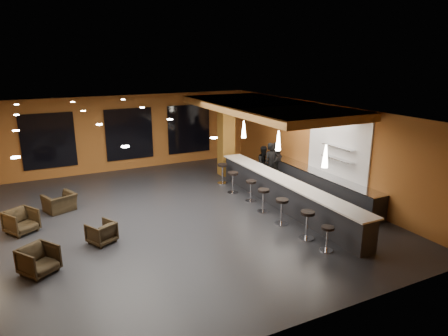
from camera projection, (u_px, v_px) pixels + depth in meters
name	position (u px, v px, depth m)	size (l,w,h in m)	color
floor	(178.00, 217.00, 13.61)	(12.00, 13.00, 0.10)	black
ceiling	(175.00, 111.00, 12.63)	(12.00, 13.00, 0.10)	black
wall_back	(129.00, 133.00, 18.76)	(12.00, 0.10, 3.50)	#965521
wall_front	(296.00, 250.00, 7.48)	(12.00, 0.10, 3.50)	#965521
wall_right	(321.00, 148.00, 15.72)	(0.10, 13.00, 3.50)	#965521
wood_soffit	(265.00, 107.00, 15.26)	(3.60, 8.00, 0.28)	#A1692F
window_left	(48.00, 141.00, 17.17)	(2.20, 0.06, 2.40)	black
window_center	(129.00, 134.00, 18.68)	(2.20, 0.06, 2.40)	black
window_right	(189.00, 129.00, 19.97)	(2.20, 0.06, 2.40)	black
tile_backsplash	(338.00, 147.00, 14.75)	(0.06, 3.20, 2.40)	white
bar_counter	(284.00, 194.00, 14.17)	(0.60, 8.00, 1.00)	black
bar_top	(285.00, 180.00, 14.03)	(0.78, 8.10, 0.05)	white
prep_counter	(320.00, 184.00, 15.48)	(0.70, 6.00, 0.86)	black
prep_top	(320.00, 173.00, 15.35)	(0.72, 6.00, 0.03)	silver
wall_shelf_lower	(338.00, 159.00, 14.63)	(0.30, 1.50, 0.03)	silver
wall_shelf_upper	(339.00, 147.00, 14.51)	(0.30, 1.50, 0.03)	silver
column	(226.00, 137.00, 17.79)	(0.60, 0.60, 3.50)	brown
pendant_0	(325.00, 156.00, 11.94)	(0.20, 0.20, 0.70)	white
pendant_1	(278.00, 141.00, 14.09)	(0.20, 0.20, 0.70)	white
pendant_2	(244.00, 129.00, 16.25)	(0.20, 0.20, 0.70)	white
staff_a	(271.00, 163.00, 16.74)	(0.64, 0.42, 1.76)	black
staff_b	(264.00, 164.00, 17.17)	(0.74, 0.58, 1.53)	black
staff_c	(275.00, 161.00, 17.36)	(0.80, 0.52, 1.64)	black
armchair_a	(39.00, 260.00, 9.90)	(0.77, 0.80, 0.72)	black
armchair_b	(101.00, 233.00, 11.54)	(0.68, 0.70, 0.64)	black
armchair_c	(21.00, 221.00, 12.19)	(0.79, 0.82, 0.74)	black
armchair_d	(60.00, 203.00, 13.89)	(0.97, 0.85, 0.63)	black
bar_stool_0	(327.00, 235.00, 11.02)	(0.37, 0.37, 0.73)	silver
bar_stool_1	(307.00, 221.00, 11.72)	(0.44, 0.44, 0.87)	silver
bar_stool_2	(282.00, 208.00, 12.76)	(0.43, 0.43, 0.85)	silver
bar_stool_3	(263.00, 198.00, 13.75)	(0.42, 0.42, 0.83)	silver
bar_stool_4	(251.00, 188.00, 14.78)	(0.41, 0.41, 0.80)	silver
bar_stool_5	(233.00, 180.00, 15.66)	(0.43, 0.43, 0.86)	silver
bar_stool_6	(223.00, 171.00, 16.83)	(0.44, 0.44, 0.86)	silver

